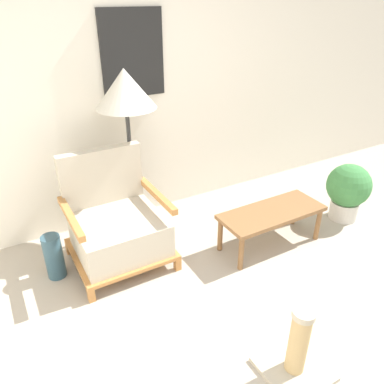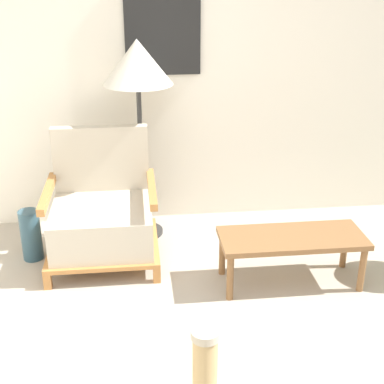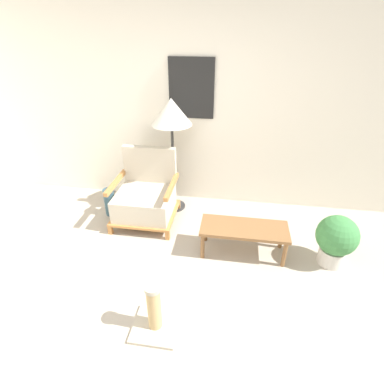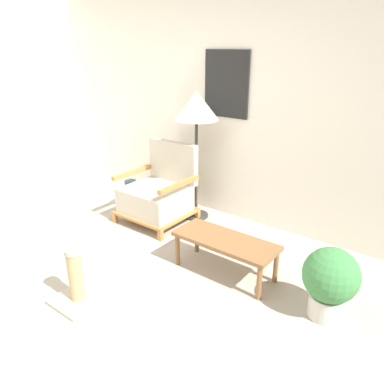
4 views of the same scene
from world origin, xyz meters
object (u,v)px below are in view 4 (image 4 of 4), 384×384
at_px(coffee_table, 225,243).
at_px(potted_plant, 330,280).
at_px(armchair, 158,194).
at_px(scratching_post, 77,284).
at_px(vase, 131,194).
at_px(floor_lamp, 196,110).

bearing_deg(coffee_table, potted_plant, -1.26).
distance_m(armchair, scratching_post, 1.64).
xyz_separation_m(vase, potted_plant, (2.69, -0.53, 0.14)).
bearing_deg(armchair, potted_plant, -12.64).
height_order(floor_lamp, potted_plant, floor_lamp).
height_order(floor_lamp, vase, floor_lamp).
bearing_deg(vase, potted_plant, -11.23).
relative_size(armchair, floor_lamp, 0.60).
bearing_deg(floor_lamp, armchair, -129.62).
xyz_separation_m(armchair, potted_plant, (2.17, -0.49, -0.01)).
height_order(armchair, potted_plant, armchair).
xyz_separation_m(floor_lamp, potted_plant, (1.88, -0.84, -0.96)).
bearing_deg(potted_plant, armchair, 167.36).
bearing_deg(coffee_table, scratching_post, -123.60).
height_order(armchair, scratching_post, armchair).
relative_size(floor_lamp, vase, 3.99).
distance_m(armchair, coffee_table, 1.32).
relative_size(armchair, potted_plant, 1.57).
distance_m(coffee_table, potted_plant, 0.94).
distance_m(armchair, potted_plant, 2.23).
distance_m(floor_lamp, coffee_table, 1.59).
xyz_separation_m(floor_lamp, vase, (-0.81, -0.31, -1.10)).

